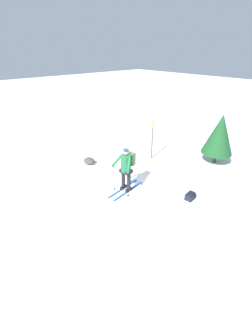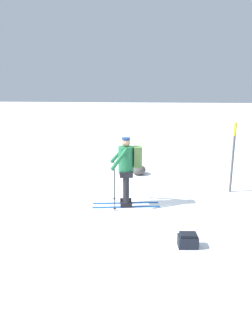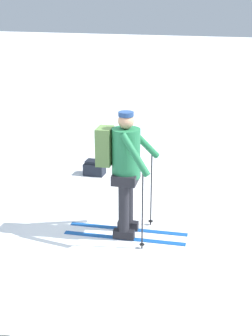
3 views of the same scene
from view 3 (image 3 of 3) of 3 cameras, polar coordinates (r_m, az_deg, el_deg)
The scene contains 3 objects.
ground_plane at distance 6.75m, azimuth -3.91°, elevation -8.42°, with size 80.00×80.00×0.00m, color white.
skier at distance 6.40m, azimuth -0.28°, elevation 0.49°, with size 0.91×1.79×1.80m.
dropped_backpack at distance 9.04m, azimuth -3.86°, elevation 0.02°, with size 0.31×0.41×0.29m.
Camera 3 is at (-5.43, -2.44, 3.18)m, focal length 50.00 mm.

